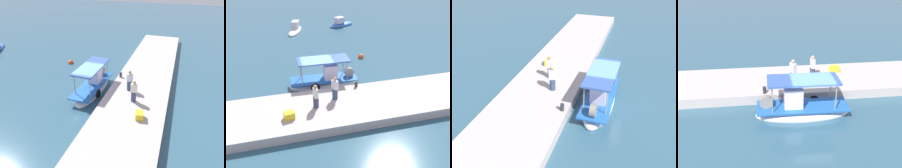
# 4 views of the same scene
# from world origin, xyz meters

# --- Properties ---
(ground_plane) EXTENTS (120.00, 120.00, 0.00)m
(ground_plane) POSITION_xyz_m (0.00, 0.00, 0.00)
(ground_plane) COLOR #335B6F
(dock_quay) EXTENTS (36.00, 4.93, 0.66)m
(dock_quay) POSITION_xyz_m (0.00, -4.35, 0.33)
(dock_quay) COLOR #BFB2AE
(dock_quay) RESTS_ON ground_plane
(main_fishing_boat) EXTENTS (5.80, 1.96, 2.81)m
(main_fishing_boat) POSITION_xyz_m (0.64, -0.28, 0.46)
(main_fishing_boat) COLOR white
(main_fishing_boat) RESTS_ON ground_plane
(fisherman_near_bollard) EXTENTS (0.53, 0.58, 1.78)m
(fisherman_near_bollard) POSITION_xyz_m (0.70, -3.55, 1.47)
(fisherman_near_bollard) COLOR #344563
(fisherman_near_bollard) RESTS_ON dock_quay
(fisherman_by_crate) EXTENTS (0.42, 0.52, 1.75)m
(fisherman_by_crate) POSITION_xyz_m (-0.84, -4.27, 1.46)
(fisherman_by_crate) COLOR #384160
(fisherman_by_crate) RESTS_ON dock_quay
(mooring_bollard) EXTENTS (0.24, 0.24, 0.46)m
(mooring_bollard) POSITION_xyz_m (2.78, -2.21, 0.90)
(mooring_bollard) COLOR #2D2D33
(mooring_bollard) RESTS_ON dock_quay
(cargo_crate) EXTENTS (0.75, 0.65, 0.48)m
(cargo_crate) POSITION_xyz_m (-2.77, -5.14, 0.91)
(cargo_crate) COLOR yellow
(cargo_crate) RESTS_ON dock_quay
(marker_buoy) EXTENTS (0.60, 0.60, 0.60)m
(marker_buoy) POSITION_xyz_m (5.60, 4.65, 0.12)
(marker_buoy) COLOR #E6581D
(marker_buoy) RESTS_ON ground_plane
(moored_boat_near) EXTENTS (4.39, 3.20, 1.54)m
(moored_boat_near) POSITION_xyz_m (6.72, 16.68, 0.24)
(moored_boat_near) COLOR #3A6DC5
(moored_boat_near) RESTS_ON ground_plane
(moored_boat_mid) EXTENTS (2.92, 4.87, 1.60)m
(moored_boat_mid) POSITION_xyz_m (-0.10, 15.54, 0.25)
(moored_boat_mid) COLOR white
(moored_boat_mid) RESTS_ON ground_plane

